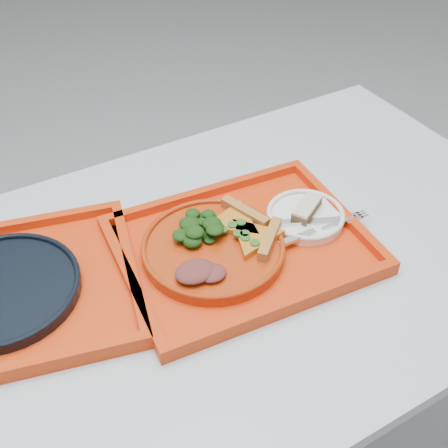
{
  "coord_description": "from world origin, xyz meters",
  "views": [
    {
      "loc": [
        -0.23,
        -0.64,
        1.48
      ],
      "look_at": [
        0.17,
        0.05,
        0.78
      ],
      "focal_mm": 45.0,
      "sensor_mm": 36.0,
      "label": 1
    }
  ],
  "objects_px": {
    "navy_plate": "(3,291)",
    "dessert_bar": "(307,208)",
    "dinner_plate": "(213,249)",
    "tray_main": "(242,248)",
    "tray_far": "(5,296)"
  },
  "relations": [
    {
      "from": "tray_main",
      "to": "dessert_bar",
      "type": "relative_size",
      "value": 5.33
    },
    {
      "from": "dinner_plate",
      "to": "navy_plate",
      "type": "xyz_separation_m",
      "value": [
        -0.36,
        0.09,
        -0.0
      ]
    },
    {
      "from": "tray_far",
      "to": "navy_plate",
      "type": "relative_size",
      "value": 1.73
    },
    {
      "from": "navy_plate",
      "to": "dinner_plate",
      "type": "bearing_deg",
      "value": -14.39
    },
    {
      "from": "tray_main",
      "to": "tray_far",
      "type": "relative_size",
      "value": 1.0
    },
    {
      "from": "navy_plate",
      "to": "dessert_bar",
      "type": "height_order",
      "value": "dessert_bar"
    },
    {
      "from": "tray_far",
      "to": "navy_plate",
      "type": "xyz_separation_m",
      "value": [
        0.0,
        -0.0,
        0.01
      ]
    },
    {
      "from": "tray_main",
      "to": "tray_far",
      "type": "height_order",
      "value": "same"
    },
    {
      "from": "dinner_plate",
      "to": "navy_plate",
      "type": "relative_size",
      "value": 1.0
    },
    {
      "from": "dinner_plate",
      "to": "dessert_bar",
      "type": "relative_size",
      "value": 3.08
    },
    {
      "from": "navy_plate",
      "to": "tray_far",
      "type": "bearing_deg",
      "value": 90.0
    },
    {
      "from": "navy_plate",
      "to": "dessert_bar",
      "type": "xyz_separation_m",
      "value": [
        0.56,
        -0.1,
        0.02
      ]
    },
    {
      "from": "tray_main",
      "to": "dinner_plate",
      "type": "bearing_deg",
      "value": 174.42
    },
    {
      "from": "dinner_plate",
      "to": "dessert_bar",
      "type": "xyz_separation_m",
      "value": [
        0.21,
        -0.01,
        0.02
      ]
    },
    {
      "from": "tray_main",
      "to": "dessert_bar",
      "type": "bearing_deg",
      "value": 6.58
    }
  ]
}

